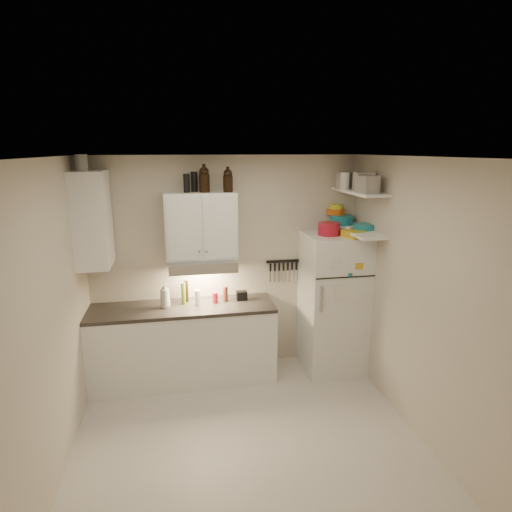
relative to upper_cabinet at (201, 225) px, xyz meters
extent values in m
cube|color=beige|center=(0.30, -1.33, -1.84)|extent=(3.20, 3.00, 0.02)
cube|color=white|center=(0.30, -1.33, 0.78)|extent=(3.20, 3.00, 0.02)
cube|color=beige|center=(0.30, 0.18, -0.53)|extent=(3.20, 0.02, 2.60)
cube|color=beige|center=(-1.31, -1.33, -0.53)|extent=(0.02, 3.00, 2.60)
cube|color=beige|center=(1.91, -1.33, -0.53)|extent=(0.02, 3.00, 2.60)
cube|color=white|center=(-0.25, -0.14, -1.39)|extent=(2.10, 0.60, 0.88)
cube|color=#2E2A27|center=(-0.25, -0.14, -0.93)|extent=(2.10, 0.62, 0.04)
cube|color=white|center=(0.00, 0.00, 0.00)|extent=(0.80, 0.33, 0.75)
cube|color=white|center=(-1.14, -0.14, 0.12)|extent=(0.33, 0.55, 1.00)
cube|color=silver|center=(0.00, -0.06, -0.44)|extent=(0.76, 0.46, 0.12)
cube|color=white|center=(1.55, -0.18, -0.98)|extent=(0.70, 0.68, 1.70)
cube|color=white|center=(1.75, -0.31, 0.38)|extent=(0.30, 0.95, 0.03)
cube|color=white|center=(1.75, -0.31, -0.07)|extent=(0.30, 0.95, 0.03)
cube|color=black|center=(1.00, 0.15, -0.51)|extent=(0.42, 0.02, 0.03)
cylinder|color=#A61326|center=(1.45, -0.20, -0.05)|extent=(0.33, 0.33, 0.15)
cube|color=gold|center=(1.68, -0.39, -0.09)|extent=(0.25, 0.28, 0.08)
cylinder|color=silver|center=(1.66, -0.26, -0.07)|extent=(0.08, 0.08, 0.10)
cylinder|color=silver|center=(1.70, -0.03, 0.48)|extent=(0.35, 0.35, 0.19)
cube|color=#AAAAAD|center=(1.77, -0.35, 0.49)|extent=(0.22, 0.21, 0.20)
cube|color=#AAAAAD|center=(1.71, -0.59, 0.48)|extent=(0.21, 0.21, 0.18)
cylinder|color=#187586|center=(1.70, 0.05, 0.01)|extent=(0.28, 0.28, 0.11)
cylinder|color=#CE5613|center=(1.65, 0.14, 0.09)|extent=(0.22, 0.22, 0.07)
cylinder|color=gold|center=(1.65, 0.14, 0.16)|extent=(0.17, 0.17, 0.06)
cylinder|color=#187586|center=(1.83, -0.31, -0.02)|extent=(0.30, 0.30, 0.06)
cylinder|color=black|center=(-0.06, 0.05, 0.49)|extent=(0.08, 0.08, 0.22)
cylinder|color=black|center=(-0.14, -0.03, 0.48)|extent=(0.07, 0.07, 0.20)
cylinder|color=silver|center=(-1.19, -0.12, 0.71)|extent=(0.16, 0.16, 0.16)
imported|color=white|center=(-0.44, -0.13, -0.74)|extent=(0.16, 0.16, 0.33)
cylinder|color=#57261A|center=(0.26, -0.05, -0.82)|extent=(0.06, 0.06, 0.18)
cylinder|color=#51731C|center=(-0.23, -0.06, -0.77)|extent=(0.06, 0.06, 0.26)
cylinder|color=black|center=(-0.20, 0.02, -0.78)|extent=(0.06, 0.06, 0.26)
cylinder|color=silver|center=(-0.07, -0.12, -0.81)|extent=(0.06, 0.06, 0.18)
cylinder|color=#A61326|center=(0.13, -0.09, -0.84)|extent=(0.08, 0.08, 0.13)
cube|color=black|center=(0.45, -0.05, -0.85)|extent=(0.13, 0.09, 0.11)
camera|label=1|loc=(-0.27, -4.80, 0.84)|focal=30.00mm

